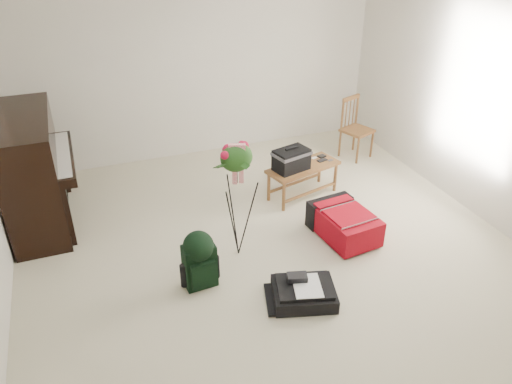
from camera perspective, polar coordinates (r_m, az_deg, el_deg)
name	(u,v)px	position (r m, az deg, el deg)	size (l,w,h in m)	color
floor	(276,258)	(5.13, 2.33, -7.59)	(5.00, 5.50, 0.01)	beige
wall_back	(199,66)	(6.94, -6.56, 14.10)	(5.00, 0.04, 2.50)	silver
wall_right	(498,111)	(5.87, 25.97, 8.31)	(0.04, 5.50, 2.50)	silver
piano	(35,173)	(5.92, -23.99, 1.96)	(0.71, 1.50, 1.25)	black
bench	(294,161)	(5.94, 4.36, 3.59)	(0.97, 0.58, 0.70)	brown
dining_chair	(356,128)	(7.16, 11.38, 7.14)	(0.48, 0.48, 0.85)	brown
red_suitcase	(342,221)	(5.47, 9.77, -3.26)	(0.57, 0.79, 0.32)	#A50717
black_duffel	(304,292)	(4.62, 5.47, -11.32)	(0.66, 0.58, 0.23)	black
green_backpack	(199,257)	(4.64, -6.51, -7.41)	(0.31, 0.29, 0.59)	black
flower_stand	(237,202)	(4.85, -2.14, -1.11)	(0.51, 0.51, 1.28)	black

